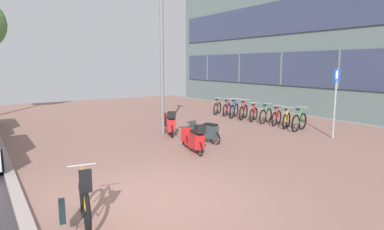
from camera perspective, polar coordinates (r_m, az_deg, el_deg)
name	(u,v)px	position (r m, az deg, el deg)	size (l,w,h in m)	color
ground	(212,187)	(7.72, 3.59, -12.39)	(21.00, 40.00, 0.13)	#342D32
bicycle_foreground	(83,202)	(6.16, -18.50, -14.22)	(0.78, 1.44, 1.12)	black
bicycle_rack_00	(299,122)	(14.52, 18.18, -1.17)	(1.39, 0.50, 1.03)	black
bicycle_rack_01	(286,120)	(14.97, 16.16, -0.89)	(1.18, 0.65, 0.94)	black
bicycle_rack_02	(277,118)	(15.53, 14.53, -0.50)	(1.20, 0.59, 0.93)	black
bicycle_rack_03	(266,116)	(16.01, 12.73, -0.12)	(1.27, 0.53, 0.96)	black
bicycle_rack_04	(254,114)	(16.41, 10.70, 0.12)	(1.16, 0.71, 0.92)	black
bicycle_rack_05	(243,112)	(16.89, 8.97, 0.51)	(1.27, 0.82, 1.02)	black
bicycle_rack_06	(234,111)	(17.38, 7.36, 0.78)	(1.26, 0.81, 1.02)	black
bicycle_rack_07	(227,109)	(17.97, 6.11, 0.98)	(1.13, 0.73, 0.94)	black
bicycle_rack_08	(217,108)	(18.44, 4.46, 1.20)	(1.09, 0.75, 0.93)	black
scooter_near	(170,124)	(12.85, -3.82, -1.53)	(0.91, 1.66, 1.03)	black
scooter_mid	(206,132)	(11.69, 2.46, -2.99)	(0.68, 1.61, 0.73)	black
scooter_far	(195,139)	(10.32, 0.49, -4.22)	(0.70, 1.72, 0.98)	black
parking_sign	(335,96)	(13.28, 23.75, 3.06)	(0.40, 0.07, 2.61)	gray
lamp_post	(162,55)	(12.82, -5.27, 10.33)	(0.20, 0.52, 5.59)	slate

